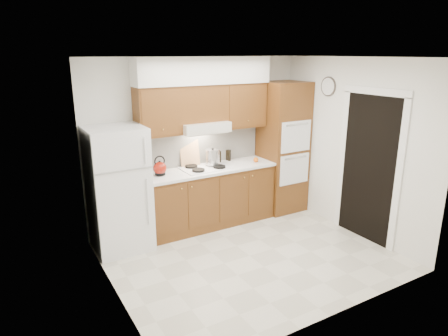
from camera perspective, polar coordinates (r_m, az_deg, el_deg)
name	(u,v)px	position (r m, az deg, el deg)	size (l,w,h in m)	color
floor	(250,256)	(5.56, 3.66, -12.40)	(3.60, 3.60, 0.00)	beige
ceiling	(253,57)	(4.88, 4.23, 15.50)	(3.60, 3.60, 0.00)	white
wall_back	(198,142)	(6.32, -3.75, 3.78)	(3.60, 0.02, 2.60)	white
wall_left	(109,187)	(4.35, -16.10, -2.62)	(0.02, 3.00, 2.60)	white
wall_right	(352,147)	(6.23, 17.77, 2.85)	(0.02, 3.00, 2.60)	white
fridge	(118,189)	(5.63, -14.86, -2.97)	(0.75, 0.72, 1.72)	white
base_cabinets	(209,198)	(6.32, -2.17, -4.25)	(2.11, 0.60, 0.90)	brown
countertop	(209,169)	(6.16, -2.18, -0.18)	(2.13, 0.62, 0.04)	white
backsplash	(200,147)	(6.34, -3.47, 3.07)	(2.11, 0.03, 0.56)	white
oven_cabinet	(282,147)	(6.86, 8.34, 2.92)	(0.70, 0.65, 2.20)	brown
upper_cab_left	(157,111)	(5.79, -9.49, 7.98)	(0.63, 0.33, 0.70)	brown
upper_cab_right	(242,105)	(6.44, 2.60, 8.99)	(0.73, 0.33, 0.70)	brown
range_hood	(203,127)	(6.06, -3.04, 5.90)	(0.75, 0.45, 0.15)	silver
upper_cab_over_hood	(201,103)	(6.06, -3.36, 9.24)	(0.75, 0.33, 0.55)	brown
soffit	(204,70)	(6.03, -2.93, 13.75)	(2.13, 0.36, 0.40)	silver
cooktop	(205,168)	(6.15, -2.68, 0.03)	(0.74, 0.50, 0.01)	white
doorway	(368,169)	(6.06, 19.92, -0.16)	(0.02, 0.90, 2.10)	black
wall_clock	(328,86)	(6.47, 14.68, 11.20)	(0.30, 0.30, 0.02)	#3F3833
kettle	(160,168)	(5.83, -9.14, -0.04)	(0.19, 0.19, 0.19)	maroon
cutting_board	(190,154)	(6.24, -4.91, 2.08)	(0.31, 0.02, 0.41)	tan
stock_pot	(213,157)	(6.22, -1.62, 1.57)	(0.22, 0.22, 0.23)	silver
condiment_a	(220,157)	(6.41, -0.65, 1.58)	(0.05, 0.05, 0.19)	black
condiment_b	(229,155)	(6.55, 0.75, 1.83)	(0.06, 0.06, 0.18)	black
condiment_c	(228,155)	(6.58, 0.52, 1.88)	(0.06, 0.06, 0.17)	black
orange_near	(256,160)	(6.49, 4.58, 1.19)	(0.08, 0.08, 0.08)	orange
orange_far	(256,160)	(6.48, 4.55, 1.15)	(0.08, 0.08, 0.08)	#FF5A0D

